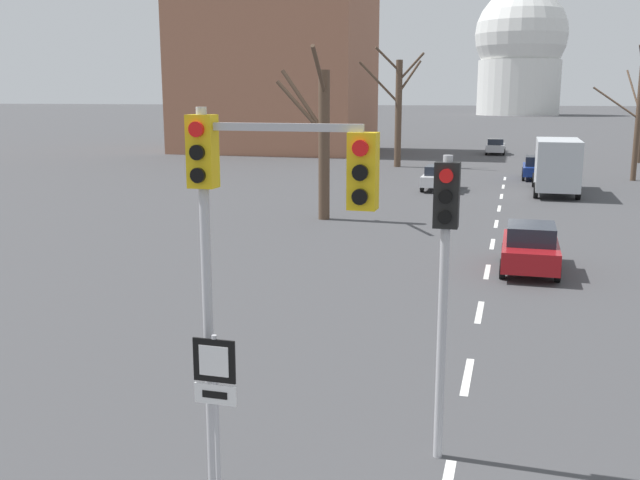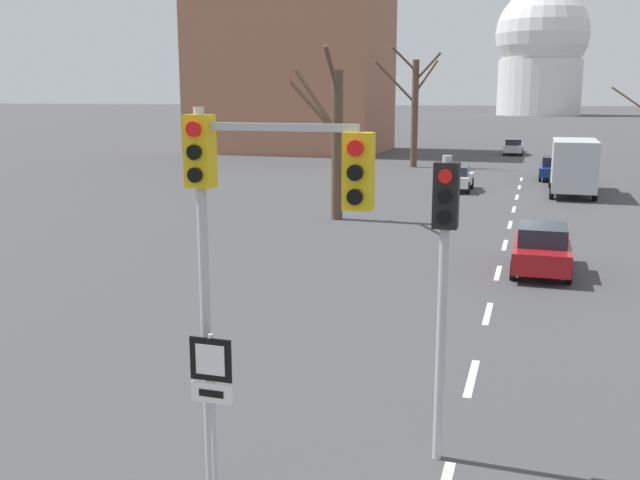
{
  "view_description": "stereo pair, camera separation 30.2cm",
  "coord_description": "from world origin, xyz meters",
  "px_view_note": "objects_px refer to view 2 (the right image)",
  "views": [
    {
      "loc": [
        0.73,
        -4.82,
        5.56
      ],
      "look_at": [
        -2.18,
        5.71,
        3.33
      ],
      "focal_mm": 40.0,
      "sensor_mm": 36.0,
      "label": 1
    },
    {
      "loc": [
        1.02,
        -4.74,
        5.56
      ],
      "look_at": [
        -2.18,
        5.71,
        3.33
      ],
      "focal_mm": 40.0,
      "sensor_mm": 36.0,
      "label": 2
    }
  ],
  "objects_px": {
    "traffic_signal_near_left": "(253,207)",
    "sedan_mid_centre": "(555,168)",
    "sedan_far_left": "(514,147)",
    "delivery_truck": "(573,165)",
    "sedan_near_left": "(542,249)",
    "sedan_near_right": "(455,178)",
    "route_sign_post": "(212,389)",
    "traffic_signal_centre_tall": "(444,252)"
  },
  "relations": [
    {
      "from": "sedan_far_left",
      "to": "sedan_near_left",
      "type": "bearing_deg",
      "value": -86.85
    },
    {
      "from": "sedan_near_left",
      "to": "delivery_truck",
      "type": "relative_size",
      "value": 0.56
    },
    {
      "from": "sedan_near_left",
      "to": "sedan_mid_centre",
      "type": "distance_m",
      "value": 26.83
    },
    {
      "from": "route_sign_post",
      "to": "sedan_mid_centre",
      "type": "bearing_deg",
      "value": 83.04
    },
    {
      "from": "sedan_near_left",
      "to": "sedan_near_right",
      "type": "relative_size",
      "value": 1.04
    },
    {
      "from": "route_sign_post",
      "to": "sedan_near_right",
      "type": "xyz_separation_m",
      "value": [
        -0.62,
        34.3,
        -0.89
      ]
    },
    {
      "from": "sedan_mid_centre",
      "to": "route_sign_post",
      "type": "bearing_deg",
      "value": -96.96
    },
    {
      "from": "sedan_near_left",
      "to": "traffic_signal_near_left",
      "type": "bearing_deg",
      "value": -104.65
    },
    {
      "from": "traffic_signal_near_left",
      "to": "sedan_mid_centre",
      "type": "height_order",
      "value": "traffic_signal_near_left"
    },
    {
      "from": "sedan_near_right",
      "to": "delivery_truck",
      "type": "xyz_separation_m",
      "value": [
        6.56,
        0.25,
        0.93
      ]
    },
    {
      "from": "sedan_mid_centre",
      "to": "delivery_truck",
      "type": "height_order",
      "value": "delivery_truck"
    },
    {
      "from": "traffic_signal_centre_tall",
      "to": "sedan_near_right",
      "type": "relative_size",
      "value": 1.23
    },
    {
      "from": "sedan_near_right",
      "to": "delivery_truck",
      "type": "height_order",
      "value": "delivery_truck"
    },
    {
      "from": "sedan_near_right",
      "to": "traffic_signal_near_left",
      "type": "bearing_deg",
      "value": -88.13
    },
    {
      "from": "route_sign_post",
      "to": "delivery_truck",
      "type": "bearing_deg",
      "value": 80.24
    },
    {
      "from": "sedan_near_left",
      "to": "sedan_far_left",
      "type": "distance_m",
      "value": 47.34
    },
    {
      "from": "sedan_mid_centre",
      "to": "traffic_signal_near_left",
      "type": "bearing_deg",
      "value": -96.35
    },
    {
      "from": "traffic_signal_centre_tall",
      "to": "route_sign_post",
      "type": "bearing_deg",
      "value": -142.99
    },
    {
      "from": "traffic_signal_near_left",
      "to": "delivery_truck",
      "type": "xyz_separation_m",
      "value": [
        5.45,
        34.17,
        -2.42
      ]
    },
    {
      "from": "route_sign_post",
      "to": "sedan_near_right",
      "type": "height_order",
      "value": "route_sign_post"
    },
    {
      "from": "traffic_signal_centre_tall",
      "to": "sedan_near_left",
      "type": "height_order",
      "value": "traffic_signal_centre_tall"
    },
    {
      "from": "sedan_near_left",
      "to": "sedan_far_left",
      "type": "relative_size",
      "value": 0.95
    },
    {
      "from": "traffic_signal_centre_tall",
      "to": "route_sign_post",
      "type": "relative_size",
      "value": 1.93
    },
    {
      "from": "sedan_near_left",
      "to": "sedan_near_right",
      "type": "height_order",
      "value": "sedan_near_left"
    },
    {
      "from": "sedan_far_left",
      "to": "delivery_truck",
      "type": "distance_m",
      "value": 28.05
    },
    {
      "from": "delivery_truck",
      "to": "sedan_mid_centre",
      "type": "bearing_deg",
      "value": 96.58
    },
    {
      "from": "traffic_signal_near_left",
      "to": "sedan_near_right",
      "type": "distance_m",
      "value": 34.11
    },
    {
      "from": "sedan_far_left",
      "to": "delivery_truck",
      "type": "relative_size",
      "value": 0.59
    },
    {
      "from": "traffic_signal_near_left",
      "to": "route_sign_post",
      "type": "bearing_deg",
      "value": -142.33
    },
    {
      "from": "sedan_near_left",
      "to": "sedan_near_right",
      "type": "bearing_deg",
      "value": 104.32
    },
    {
      "from": "traffic_signal_near_left",
      "to": "traffic_signal_centre_tall",
      "type": "bearing_deg",
      "value": 36.87
    },
    {
      "from": "route_sign_post",
      "to": "sedan_far_left",
      "type": "distance_m",
      "value": 62.29
    },
    {
      "from": "route_sign_post",
      "to": "delivery_truck",
      "type": "height_order",
      "value": "delivery_truck"
    },
    {
      "from": "sedan_near_right",
      "to": "sedan_mid_centre",
      "type": "distance_m",
      "value": 9.44
    },
    {
      "from": "traffic_signal_centre_tall",
      "to": "sedan_mid_centre",
      "type": "relative_size",
      "value": 1.09
    },
    {
      "from": "sedan_mid_centre",
      "to": "sedan_far_left",
      "type": "distance_m",
      "value": 20.73
    },
    {
      "from": "traffic_signal_near_left",
      "to": "sedan_near_right",
      "type": "xyz_separation_m",
      "value": [
        -1.11,
        33.92,
        -3.35
      ]
    },
    {
      "from": "sedan_near_right",
      "to": "sedan_far_left",
      "type": "bearing_deg",
      "value": 85.24
    },
    {
      "from": "traffic_signal_near_left",
      "to": "sedan_mid_centre",
      "type": "bearing_deg",
      "value": 83.65
    },
    {
      "from": "route_sign_post",
      "to": "sedan_far_left",
      "type": "relative_size",
      "value": 0.58
    },
    {
      "from": "traffic_signal_near_left",
      "to": "traffic_signal_centre_tall",
      "type": "distance_m",
      "value": 3.0
    },
    {
      "from": "route_sign_post",
      "to": "sedan_mid_centre",
      "type": "relative_size",
      "value": 0.56
    }
  ]
}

